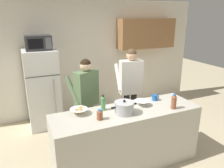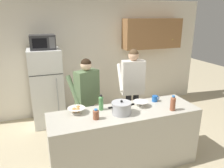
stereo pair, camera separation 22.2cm
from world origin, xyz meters
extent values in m
plane|color=#C6B793|center=(0.00, 0.00, 0.00)|extent=(14.00, 14.00, 0.00)
cube|color=silver|center=(0.00, 2.30, 1.30)|extent=(6.00, 0.12, 2.60)
cube|color=olive|center=(1.60, 2.07, 1.83)|extent=(1.47, 0.34, 0.71)
sphere|color=gold|center=(2.08, 1.90, 1.69)|extent=(0.03, 0.03, 0.03)
cube|color=#BCB7A8|center=(0.00, 0.00, 0.46)|extent=(2.21, 0.68, 0.92)
cube|color=white|center=(-0.98, 1.85, 0.81)|extent=(0.64, 0.64, 1.61)
cube|color=#333333|center=(-0.98, 1.53, 1.16)|extent=(0.63, 0.01, 0.01)
cylinder|color=#B2B2B7|center=(-0.80, 1.50, 0.73)|extent=(0.02, 0.02, 0.73)
cube|color=#2D2D30|center=(-0.98, 1.83, 1.75)|extent=(0.48, 0.36, 0.28)
cube|color=black|center=(-1.04, 1.65, 1.75)|extent=(0.26, 0.01, 0.18)
cube|color=#59595B|center=(-0.81, 1.65, 1.75)|extent=(0.11, 0.01, 0.21)
cylinder|color=#33384C|center=(-0.30, 0.82, 0.38)|extent=(0.11, 0.11, 0.77)
cylinder|color=#33384C|center=(-0.43, 0.76, 0.38)|extent=(0.11, 0.11, 0.77)
cube|color=#59724C|center=(-0.37, 0.79, 1.07)|extent=(0.45, 0.34, 0.61)
sphere|color=beige|center=(-0.37, 0.79, 1.47)|extent=(0.19, 0.19, 0.19)
sphere|color=black|center=(-0.37, 0.79, 1.49)|extent=(0.18, 0.18, 0.18)
cylinder|color=#59724C|center=(-0.23, 0.98, 1.05)|extent=(0.21, 0.36, 0.47)
cylinder|color=#59724C|center=(-0.60, 0.83, 1.05)|extent=(0.21, 0.36, 0.47)
cylinder|color=black|center=(0.62, 0.89, 0.41)|extent=(0.11, 0.11, 0.81)
cylinder|color=black|center=(0.48, 0.92, 0.41)|extent=(0.11, 0.11, 0.81)
cube|color=white|center=(0.55, 0.90, 1.13)|extent=(0.45, 0.27, 0.64)
sphere|color=#D8A884|center=(0.55, 0.90, 1.55)|extent=(0.20, 0.20, 0.20)
sphere|color=#4C3823|center=(0.55, 0.90, 1.58)|extent=(0.19, 0.19, 0.19)
cylinder|color=white|center=(0.78, 0.99, 1.11)|extent=(0.14, 0.39, 0.49)
cylinder|color=white|center=(0.36, 1.06, 1.11)|extent=(0.14, 0.39, 0.49)
cylinder|color=#ADAFB5|center=(-0.08, -0.05, 1.00)|extent=(0.27, 0.27, 0.16)
cylinder|color=#ADAFB5|center=(-0.08, -0.05, 1.08)|extent=(0.28, 0.28, 0.02)
sphere|color=black|center=(-0.08, -0.05, 1.11)|extent=(0.04, 0.04, 0.04)
cube|color=black|center=(-0.25, -0.05, 1.04)|extent=(0.06, 0.02, 0.02)
cube|color=black|center=(0.09, -0.05, 1.04)|extent=(0.06, 0.02, 0.02)
cylinder|color=#1E59B2|center=(0.60, 0.18, 0.97)|extent=(0.09, 0.09, 0.10)
torus|color=#1E59B2|center=(0.66, 0.18, 0.97)|extent=(0.06, 0.01, 0.06)
cylinder|color=white|center=(-0.67, 0.18, 0.93)|extent=(0.14, 0.14, 0.02)
cone|color=white|center=(-0.67, 0.18, 0.97)|extent=(0.25, 0.25, 0.06)
sphere|color=tan|center=(-0.71, 0.15, 0.98)|extent=(0.07, 0.07, 0.07)
sphere|color=tan|center=(-0.64, 0.21, 0.98)|extent=(0.07, 0.07, 0.07)
sphere|color=tan|center=(-0.66, 0.14, 0.98)|extent=(0.07, 0.07, 0.07)
cylinder|color=white|center=(0.30, 0.08, 0.93)|extent=(0.13, 0.13, 0.02)
cone|color=white|center=(0.30, 0.08, 0.97)|extent=(0.23, 0.23, 0.06)
cylinder|color=#4C8C4C|center=(-0.31, 0.17, 1.02)|extent=(0.07, 0.07, 0.19)
cone|color=#4C8C4C|center=(-0.31, 0.17, 1.13)|extent=(0.07, 0.07, 0.03)
cylinder|color=#262626|center=(-0.31, 0.17, 1.14)|extent=(0.04, 0.04, 0.02)
cylinder|color=brown|center=(-0.46, -0.09, 0.98)|extent=(0.08, 0.08, 0.12)
cone|color=brown|center=(-0.46, -0.09, 1.05)|extent=(0.08, 0.08, 0.02)
cylinder|color=#3372BF|center=(-0.46, -0.09, 1.06)|extent=(0.05, 0.05, 0.02)
cylinder|color=brown|center=(0.67, -0.21, 1.01)|extent=(0.08, 0.08, 0.19)
cone|color=brown|center=(0.67, -0.21, 1.12)|extent=(0.08, 0.08, 0.03)
cylinder|color=#3372BF|center=(0.67, -0.21, 1.14)|extent=(0.04, 0.04, 0.02)
camera|label=1|loc=(-1.36, -2.52, 2.25)|focal=34.31mm
camera|label=2|loc=(-1.15, -2.60, 2.25)|focal=34.31mm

